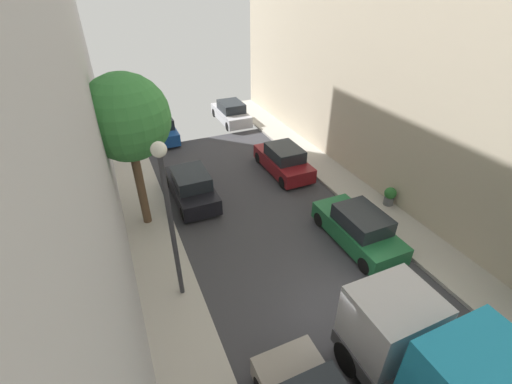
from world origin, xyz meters
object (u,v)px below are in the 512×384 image
parked_car_left_3 (191,187)px  parked_car_right_2 (358,228)px  parked_car_left_4 (160,129)px  lamp_post (168,204)px  parked_car_right_3 (283,160)px  street_tree_0 (126,119)px  parked_car_right_4 (231,113)px  potted_plant_3 (390,196)px

parked_car_left_3 → parked_car_right_2: size_ratio=1.00×
parked_car_left_4 → lamp_post: size_ratio=0.74×
parked_car_right_2 → parked_car_right_3: bearing=90.0°
parked_car_right_2 → street_tree_0: bearing=148.3°
parked_car_right_2 → parked_car_right_3: 6.59m
parked_car_right_3 → street_tree_0: 8.99m
parked_car_right_4 → street_tree_0: (-7.75, -10.20, 4.20)m
parked_car_left_3 → parked_car_right_4: same height
parked_car_right_4 → potted_plant_3: parked_car_right_4 is taller
lamp_post → parked_car_right_3: bearing=41.4°
parked_car_left_4 → lamp_post: lamp_post is taller
parked_car_right_4 → potted_plant_3: size_ratio=4.67×
parked_car_left_3 → parked_car_right_2: (5.40, -5.93, 0.00)m
lamp_post → potted_plant_3: bearing=7.4°
parked_car_left_4 → lamp_post: bearing=-97.8°
parked_car_right_4 → lamp_post: lamp_post is taller
parked_car_right_2 → potted_plant_3: 3.35m
parked_car_right_2 → lamp_post: lamp_post is taller
parked_car_left_4 → street_tree_0: 10.39m
parked_car_right_3 → lamp_post: 10.22m
parked_car_left_3 → lamp_post: lamp_post is taller
parked_car_right_3 → parked_car_right_2: bearing=-90.0°
potted_plant_3 → parked_car_right_2: bearing=-153.6°
parked_car_right_4 → parked_car_left_4: bearing=-169.6°
potted_plant_3 → lamp_post: bearing=-172.6°
parked_car_right_2 → parked_car_right_4: same height
parked_car_right_4 → street_tree_0: 13.48m
parked_car_right_4 → street_tree_0: bearing=-127.2°
street_tree_0 → parked_car_left_3: bearing=25.9°
parked_car_left_4 → potted_plant_3: 15.07m
parked_car_right_2 → lamp_post: 7.95m
street_tree_0 → potted_plant_3: street_tree_0 is taller
parked_car_right_3 → parked_car_right_4: bearing=90.0°
parked_car_right_4 → lamp_post: 16.83m
parked_car_left_3 → street_tree_0: size_ratio=0.65×
parked_car_left_4 → parked_car_right_2: (5.40, -14.00, 0.00)m
parked_car_left_4 → street_tree_0: (-2.35, -9.21, 4.20)m
parked_car_right_2 → parked_car_right_3: same height
street_tree_0 → lamp_post: bearing=-84.5°
potted_plant_3 → parked_car_left_3: bearing=152.2°
parked_car_right_2 → parked_car_right_4: bearing=90.0°
street_tree_0 → potted_plant_3: 12.03m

